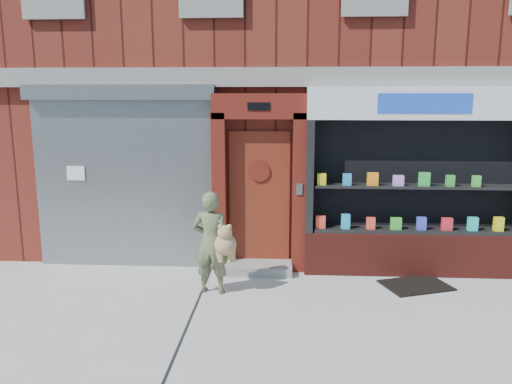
{
  "coord_description": "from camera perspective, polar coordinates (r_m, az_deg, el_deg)",
  "views": [
    {
      "loc": [
        -0.35,
        -6.12,
        2.87
      ],
      "look_at": [
        -0.75,
        1.0,
        1.48
      ],
      "focal_mm": 35.0,
      "sensor_mm": 36.0,
      "label": 1
    }
  ],
  "objects": [
    {
      "name": "ground",
      "position": [
        6.77,
        6.07,
        -14.16
      ],
      "size": [
        80.0,
        80.0,
        0.0
      ],
      "primitive_type": "plane",
      "color": "#9E9E99",
      "rests_on": "ground"
    },
    {
      "name": "building",
      "position": [
        12.17,
        5.08,
        16.28
      ],
      "size": [
        12.0,
        8.16,
        8.0
      ],
      "color": "maroon",
      "rests_on": "ground"
    },
    {
      "name": "shutter_bay",
      "position": [
        8.55,
        -14.88,
        2.89
      ],
      "size": [
        3.1,
        0.3,
        3.04
      ],
      "color": "gray",
      "rests_on": "ground"
    },
    {
      "name": "red_door_bay",
      "position": [
        8.11,
        0.36,
        0.97
      ],
      "size": [
        1.52,
        0.58,
        2.9
      ],
      "color": "#54140E",
      "rests_on": "ground"
    },
    {
      "name": "pharmacy_bay",
      "position": [
        8.34,
        17.73,
        0.12
      ],
      "size": [
        3.5,
        0.41,
        3.0
      ],
      "color": "maroon",
      "rests_on": "ground"
    },
    {
      "name": "woman",
      "position": [
        7.31,
        -4.94,
        -5.77
      ],
      "size": [
        0.68,
        0.47,
        1.52
      ],
      "color": "#5E6643",
      "rests_on": "ground"
    },
    {
      "name": "doormat",
      "position": [
        8.14,
        17.8,
        -10.11
      ],
      "size": [
        1.14,
        0.96,
        0.02
      ],
      "primitive_type": "cube",
      "rotation": [
        0.0,
        0.0,
        0.34
      ],
      "color": "black",
      "rests_on": "ground"
    }
  ]
}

